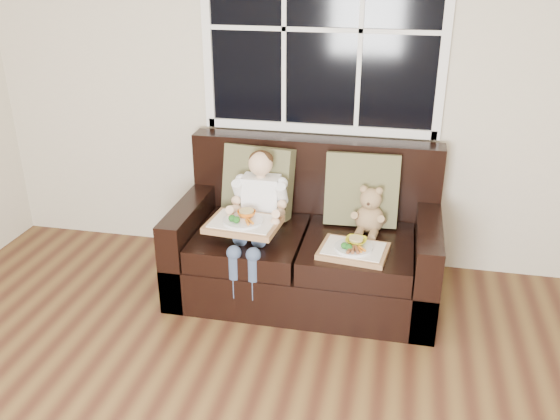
% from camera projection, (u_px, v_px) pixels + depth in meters
% --- Properties ---
extents(room_walls, '(4.52, 5.02, 2.71)m').
position_uv_depth(room_walls, '(140.00, 159.00, 1.66)').
color(room_walls, beige).
rests_on(room_walls, ground).
extents(window_back, '(1.62, 0.04, 1.37)m').
position_uv_depth(window_back, '(322.00, 30.00, 3.82)').
color(window_back, black).
rests_on(window_back, room_walls).
extents(loveseat, '(1.70, 0.92, 0.96)m').
position_uv_depth(loveseat, '(307.00, 246.00, 3.95)').
color(loveseat, black).
rests_on(loveseat, ground).
extents(pillow_left, '(0.50, 0.29, 0.49)m').
position_uv_depth(pillow_left, '(258.00, 181.00, 4.01)').
color(pillow_left, olive).
rests_on(pillow_left, loveseat).
extents(pillow_right, '(0.48, 0.24, 0.49)m').
position_uv_depth(pillow_right, '(362.00, 189.00, 3.87)').
color(pillow_right, olive).
rests_on(pillow_right, loveseat).
extents(child, '(0.35, 0.58, 0.79)m').
position_uv_depth(child, '(258.00, 206.00, 3.78)').
color(child, white).
rests_on(child, loveseat).
extents(teddy_bear, '(0.20, 0.25, 0.33)m').
position_uv_depth(teddy_bear, '(370.00, 213.00, 3.78)').
color(teddy_bear, '#A18955').
rests_on(teddy_bear, loveseat).
extents(tray_left, '(0.46, 0.37, 0.10)m').
position_uv_depth(tray_left, '(244.00, 223.00, 3.67)').
color(tray_left, '#AA7C4C').
rests_on(tray_left, child).
extents(tray_right, '(0.43, 0.35, 0.09)m').
position_uv_depth(tray_right, '(354.00, 249.00, 3.55)').
color(tray_right, '#AA7C4C').
rests_on(tray_right, loveseat).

